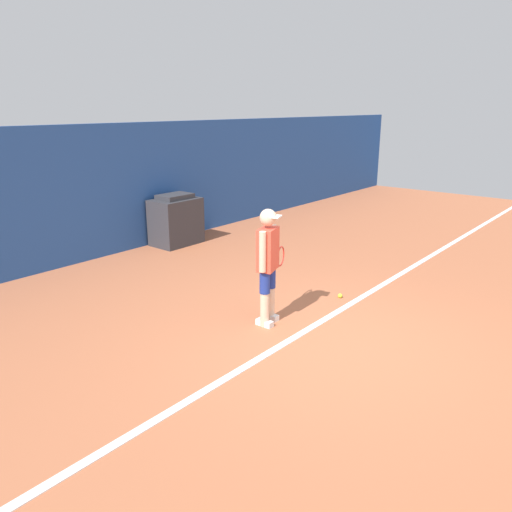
# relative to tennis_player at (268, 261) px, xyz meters

# --- Properties ---
(ground_plane) EXTENTS (24.00, 24.00, 0.00)m
(ground_plane) POSITION_rel_tennis_player_xyz_m (0.05, -1.01, -0.87)
(ground_plane) COLOR #B76642
(back_wall) EXTENTS (24.00, 0.10, 2.51)m
(back_wall) POSITION_rel_tennis_player_xyz_m (0.05, 4.41, 0.39)
(back_wall) COLOR #234C99
(back_wall) RESTS_ON ground_plane
(court_baseline) EXTENTS (21.60, 0.10, 0.01)m
(court_baseline) POSITION_rel_tennis_player_xyz_m (0.05, -0.56, -0.86)
(court_baseline) COLOR white
(court_baseline) RESTS_ON ground_plane
(tennis_player) EXTENTS (0.88, 0.40, 1.57)m
(tennis_player) POSITION_rel_tennis_player_xyz_m (0.00, 0.00, 0.00)
(tennis_player) COLOR beige
(tennis_player) RESTS_ON ground_plane
(tennis_ball) EXTENTS (0.07, 0.07, 0.07)m
(tennis_ball) POSITION_rel_tennis_player_xyz_m (1.41, -0.30, -0.83)
(tennis_ball) COLOR #D1E533
(tennis_ball) RESTS_ON ground_plane
(covered_chair) EXTENTS (0.99, 0.68, 1.06)m
(covered_chair) POSITION_rel_tennis_player_xyz_m (1.93, 3.96, -0.36)
(covered_chair) COLOR #333338
(covered_chair) RESTS_ON ground_plane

